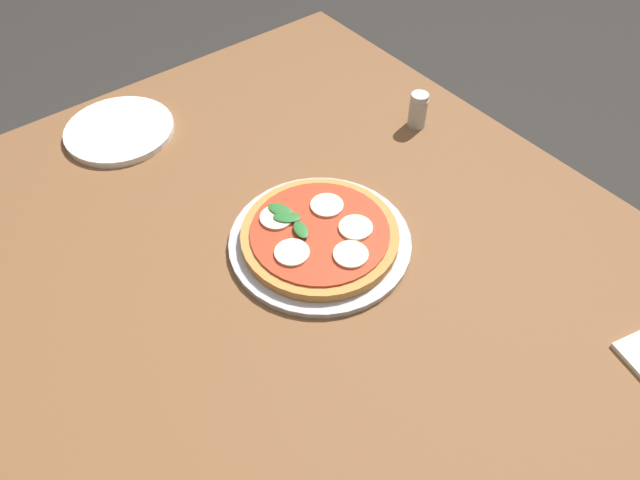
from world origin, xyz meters
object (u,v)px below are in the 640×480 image
at_px(serving_tray, 320,242).
at_px(plate_white, 120,130).
at_px(dining_table, 306,293).
at_px(pepper_shaker, 418,110).
at_px(pizza, 320,235).

bearing_deg(serving_tray, plate_white, -164.65).
bearing_deg(serving_tray, dining_table, -73.65).
bearing_deg(plate_white, dining_table, 10.59).
bearing_deg(serving_tray, pepper_shaker, 110.78).
relative_size(dining_table, plate_white, 5.91).
height_order(dining_table, pepper_shaker, pepper_shaker).
relative_size(serving_tray, pizza, 1.16).
xyz_separation_m(dining_table, pepper_shaker, (-0.15, 0.41, 0.13)).
distance_m(serving_tray, pizza, 0.02).
relative_size(serving_tray, plate_white, 1.41).
height_order(serving_tray, pepper_shaker, pepper_shaker).
relative_size(plate_white, pepper_shaker, 2.93).
bearing_deg(dining_table, pizza, 107.10).
distance_m(dining_table, pepper_shaker, 0.45).
xyz_separation_m(pizza, pepper_shaker, (-0.14, 0.37, 0.01)).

